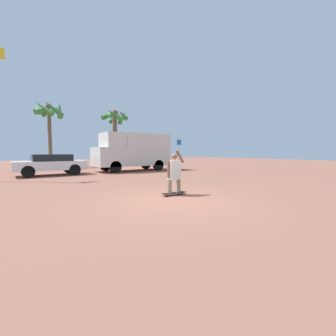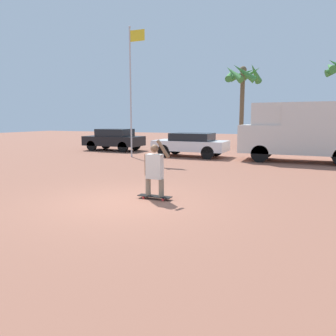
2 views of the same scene
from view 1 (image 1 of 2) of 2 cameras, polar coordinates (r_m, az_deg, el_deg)
ground_plane at (r=7.10m, az=0.65°, el=-8.23°), size 80.00×80.00×0.00m
skateboard at (r=7.92m, az=1.58°, el=-6.39°), size 0.93×0.26×0.09m
person_skateboarder at (r=7.82m, az=1.58°, el=-0.78°), size 0.73×0.22×1.51m
camper_van at (r=18.04m, az=-8.74°, el=4.41°), size 5.86×2.26×2.91m
parked_car_white at (r=16.25m, az=-27.64°, el=0.97°), size 4.13×1.94×1.35m
palm_tree_near_van at (r=27.74m, az=-13.26°, el=11.36°), size 3.06×3.26×6.48m
palm_tree_center_background at (r=24.99m, az=-28.04°, el=12.09°), size 2.85×3.05×6.30m
street_sign at (r=19.51m, az=2.79°, el=4.50°), size 0.44×0.06×2.54m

